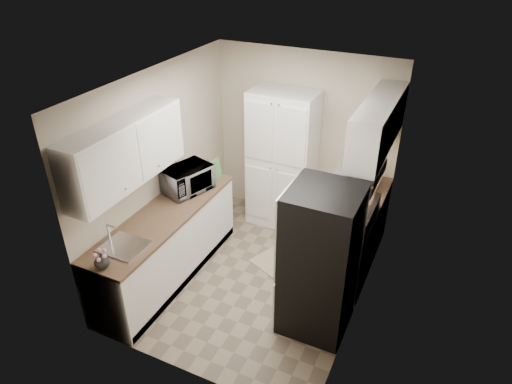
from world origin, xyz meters
TOP-DOWN VIEW (x-y plane):
  - ground at (0.00, 0.00)m, footprint 3.20×3.20m
  - room_shell at (-0.02, -0.01)m, footprint 2.64×3.24m
  - pantry_cabinet at (-0.20, 1.32)m, footprint 0.90×0.55m
  - base_cabinet_left at (-0.99, -0.43)m, footprint 0.60×2.30m
  - countertop_left at (-0.99, -0.43)m, footprint 0.63×2.33m
  - base_cabinet_right at (0.99, 1.19)m, footprint 0.60×0.80m
  - countertop_right at (0.99, 1.19)m, footprint 0.63×0.83m
  - electric_range at (0.97, 0.39)m, footprint 0.71×0.78m
  - refrigerator at (0.94, -0.41)m, footprint 0.70×0.72m
  - microwave at (-1.02, 0.16)m, footprint 0.57×0.69m
  - wine_bottle at (-1.07, 0.37)m, footprint 0.07×0.07m
  - flower_vase at (-0.97, -1.50)m, footprint 0.18×0.18m
  - cutting_board at (-0.85, 0.58)m, footprint 0.02×0.21m
  - toaster_oven at (1.04, 1.23)m, footprint 0.30×0.37m
  - fruit_basket at (1.05, 1.24)m, footprint 0.33×0.33m
  - kitchen_mat at (0.16, 0.48)m, footprint 0.72×0.87m

SIDE VIEW (x-z plane):
  - ground at x=0.00m, z-range 0.00..0.00m
  - kitchen_mat at x=0.16m, z-range 0.00..0.01m
  - base_cabinet_left at x=-0.99m, z-range 0.00..0.88m
  - base_cabinet_right at x=0.99m, z-range 0.00..0.88m
  - electric_range at x=0.97m, z-range -0.09..1.04m
  - refrigerator at x=0.94m, z-range 0.00..1.70m
  - countertop_left at x=-0.99m, z-range 0.88..0.92m
  - countertop_right at x=0.99m, z-range 0.88..0.92m
  - pantry_cabinet at x=-0.20m, z-range 0.00..2.00m
  - flower_vase at x=-0.97m, z-range 0.92..1.08m
  - toaster_oven at x=1.04m, z-range 0.92..1.12m
  - wine_bottle at x=-1.07m, z-range 0.92..1.18m
  - cutting_board at x=-0.85m, z-range 0.92..1.19m
  - microwave at x=-1.02m, z-range 0.92..1.25m
  - fruit_basket at x=1.05m, z-range 1.12..1.23m
  - room_shell at x=-0.02m, z-range 0.37..2.89m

